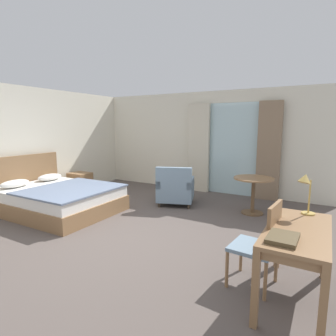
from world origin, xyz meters
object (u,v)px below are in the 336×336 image
(nightstand, at_px, (80,183))
(round_cafe_table, at_px, (253,187))
(desk_lamp, at_px, (306,185))
(bed, at_px, (57,198))
(closed_book, at_px, (283,238))
(armchair_by_window, at_px, (176,189))
(desk_chair, at_px, (262,241))
(writing_desk, at_px, (297,238))

(nightstand, xyz_separation_m, round_cafe_table, (4.24, 0.46, 0.28))
(desk_lamp, relative_size, round_cafe_table, 0.65)
(bed, bearing_deg, round_cafe_table, 27.69)
(closed_book, relative_size, armchair_by_window, 0.32)
(desk_chair, distance_m, round_cafe_table, 2.58)
(nightstand, relative_size, closed_book, 1.60)
(armchair_by_window, height_order, round_cafe_table, armchair_by_window)
(desk_lamp, height_order, closed_book, desk_lamp)
(closed_book, bearing_deg, desk_chair, 122.21)
(desk_lamp, bearing_deg, armchair_by_window, 143.82)
(bed, bearing_deg, nightstand, 120.79)
(writing_desk, height_order, armchair_by_window, armchair_by_window)
(writing_desk, relative_size, desk_chair, 1.32)
(closed_book, height_order, armchair_by_window, armchair_by_window)
(bed, distance_m, desk_lamp, 4.52)
(bed, xyz_separation_m, desk_lamp, (4.44, -0.30, 0.81))
(desk_lamp, distance_m, round_cafe_table, 2.39)
(closed_book, xyz_separation_m, armchair_by_window, (-2.50, 2.72, -0.42))
(writing_desk, relative_size, round_cafe_table, 1.65)
(bed, bearing_deg, desk_chair, -9.57)
(bed, relative_size, armchair_by_window, 2.27)
(bed, xyz_separation_m, closed_book, (4.33, -1.11, 0.48))
(desk_chair, height_order, round_cafe_table, desk_chair)
(desk_chair, relative_size, round_cafe_table, 1.24)
(writing_desk, bearing_deg, armchair_by_window, 137.84)
(bed, relative_size, closed_book, 7.01)
(writing_desk, height_order, closed_book, closed_book)
(writing_desk, distance_m, armchair_by_window, 3.51)
(writing_desk, distance_m, closed_book, 0.40)
(round_cafe_table, bearing_deg, nightstand, -173.84)
(bed, xyz_separation_m, desk_chair, (4.09, -0.69, 0.24))
(desk_lamp, height_order, round_cafe_table, desk_lamp)
(desk_chair, xyz_separation_m, round_cafe_table, (-0.65, 2.49, 0.02))
(nightstand, xyz_separation_m, desk_lamp, (5.24, -1.64, 0.83))
(desk_chair, bearing_deg, armchair_by_window, 134.45)
(writing_desk, relative_size, armchair_by_window, 1.25)
(armchair_by_window, distance_m, round_cafe_table, 1.63)
(closed_book, relative_size, round_cafe_table, 0.42)
(bed, relative_size, desk_chair, 2.39)
(nightstand, relative_size, writing_desk, 0.41)
(closed_book, height_order, round_cafe_table, closed_book)
(bed, height_order, desk_lamp, desk_lamp)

